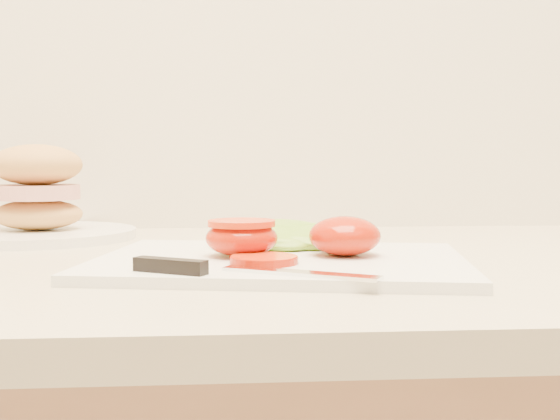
{
  "coord_description": "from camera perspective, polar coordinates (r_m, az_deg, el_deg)",
  "views": [
    {
      "loc": [
        -0.62,
        0.94,
        1.04
      ],
      "look_at": [
        -0.57,
        1.62,
        0.99
      ],
      "focal_mm": 45.0,
      "sensor_mm": 36.0,
      "label": 1
    }
  ],
  "objects": [
    {
      "name": "tomato_half_dome",
      "position": [
        0.69,
        5.28,
        -2.1
      ],
      "size": [
        0.07,
        0.07,
        0.04
      ],
      "primitive_type": "ellipsoid",
      "color": "#B5220A",
      "rests_on": "cutting_board"
    },
    {
      "name": "tomato_half_cut",
      "position": [
        0.69,
        -3.14,
        -2.14
      ],
      "size": [
        0.07,
        0.07,
        0.04
      ],
      "color": "#B5220A",
      "rests_on": "cutting_board"
    },
    {
      "name": "lettuce_leaf_0",
      "position": [
        0.76,
        -0.5,
        -2.1
      ],
      "size": [
        0.13,
        0.09,
        0.02
      ],
      "primitive_type": "ellipsoid",
      "rotation": [
        0.0,
        0.0,
        0.0
      ],
      "color": "#96C333",
      "rests_on": "cutting_board"
    },
    {
      "name": "lettuce_leaf_1",
      "position": [
        0.76,
        2.87,
        -2.21
      ],
      "size": [
        0.12,
        0.11,
        0.02
      ],
      "primitive_type": "ellipsoid",
      "rotation": [
        0.0,
        0.0,
        0.48
      ],
      "color": "#96C333",
      "rests_on": "cutting_board"
    },
    {
      "name": "knife",
      "position": [
        0.59,
        -4.86,
        -4.77
      ],
      "size": [
        0.2,
        0.08,
        0.01
      ],
      "rotation": [
        0.0,
        0.0,
        -0.52
      ],
      "color": "silver",
      "rests_on": "cutting_board"
    },
    {
      "name": "cutting_board",
      "position": [
        0.68,
        0.06,
        -4.24
      ],
      "size": [
        0.39,
        0.31,
        0.01
      ],
      "primitive_type": "cube",
      "rotation": [
        0.0,
        0.0,
        -0.18
      ],
      "color": "silver",
      "rests_on": "counter"
    },
    {
      "name": "tomato_slice_0",
      "position": [
        0.64,
        -1.31,
        -4.05
      ],
      "size": [
        0.06,
        0.06,
        0.01
      ],
      "primitive_type": "cylinder",
      "color": "#CB410F",
      "rests_on": "cutting_board"
    },
    {
      "name": "sandwich_plate",
      "position": [
        0.97,
        -19.11,
        0.42
      ],
      "size": [
        0.25,
        0.25,
        0.12
      ],
      "rotation": [
        0.0,
        0.0,
        0.23
      ],
      "color": "white",
      "rests_on": "counter"
    }
  ]
}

